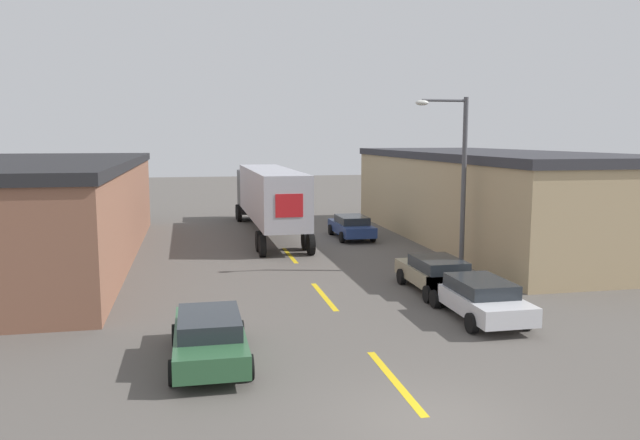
{
  "coord_description": "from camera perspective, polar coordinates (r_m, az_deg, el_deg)",
  "views": [
    {
      "loc": [
        -4.53,
        -11.08,
        5.67
      ],
      "look_at": [
        0.55,
        13.63,
        2.31
      ],
      "focal_mm": 35.0,
      "sensor_mm": 36.0,
      "label": 1
    }
  ],
  "objects": [
    {
      "name": "warehouse_right",
      "position": [
        35.35,
        15.17,
        2.11
      ],
      "size": [
        8.39,
        23.01,
        4.9
      ],
      "color": "tan",
      "rests_on": "ground_plane"
    },
    {
      "name": "road_centerline",
      "position": [
        22.51,
        0.37,
        -6.98
      ],
      "size": [
        0.2,
        19.92,
        0.01
      ],
      "color": "gold",
      "rests_on": "ground_plane"
    },
    {
      "name": "semi_truck",
      "position": [
        36.56,
        -4.82,
        2.39
      ],
      "size": [
        2.79,
        15.78,
        3.88
      ],
      "rotation": [
        0.0,
        0.0,
        0.01
      ],
      "color": "black",
      "rests_on": "ground_plane"
    },
    {
      "name": "parked_car_right_mid",
      "position": [
        23.38,
        10.64,
        -4.85
      ],
      "size": [
        1.95,
        4.51,
        1.28
      ],
      "color": "tan",
      "rests_on": "ground_plane"
    },
    {
      "name": "parked_car_left_near",
      "position": [
        16.26,
        -10.08,
        -10.38
      ],
      "size": [
        1.95,
        4.51,
        1.28
      ],
      "color": "#2D5B38",
      "rests_on": "ground_plane"
    },
    {
      "name": "street_lamp",
      "position": [
        26.59,
        12.49,
        4.37
      ],
      "size": [
        2.29,
        0.32,
        7.3
      ],
      "color": "#4C4C51",
      "rests_on": "ground_plane"
    },
    {
      "name": "parked_car_right_near",
      "position": [
        20.33,
        14.32,
        -6.83
      ],
      "size": [
        1.95,
        4.51,
        1.28
      ],
      "color": "silver",
      "rests_on": "ground_plane"
    },
    {
      "name": "parked_car_right_far",
      "position": [
        35.15,
        2.89,
        -0.57
      ],
      "size": [
        1.95,
        4.51,
        1.28
      ],
      "color": "navy",
      "rests_on": "ground_plane"
    },
    {
      "name": "ground_plane",
      "position": [
        13.24,
        10.06,
        -17.87
      ],
      "size": [
        160.0,
        160.0,
        0.0
      ],
      "primitive_type": "plane",
      "color": "#56514C"
    }
  ]
}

